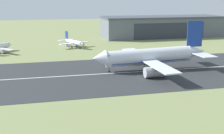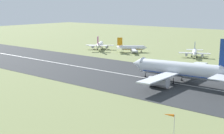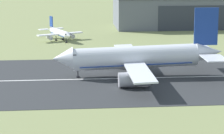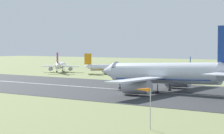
{
  "view_description": "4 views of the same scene",
  "coord_description": "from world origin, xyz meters",
  "px_view_note": "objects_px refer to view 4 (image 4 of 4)",
  "views": [
    {
      "loc": [
        -30.48,
        24.53,
        26.81
      ],
      "look_at": [
        -8.27,
        112.36,
        6.22
      ],
      "focal_mm": 50.0,
      "sensor_mm": 36.0,
      "label": 1
    },
    {
      "loc": [
        63.39,
        24.53,
        29.18
      ],
      "look_at": [
        -6.53,
        111.22,
        6.98
      ],
      "focal_mm": 50.0,
      "sensor_mm": 36.0,
      "label": 2
    },
    {
      "loc": [
        -7.96,
        -2.62,
        32.34
      ],
      "look_at": [
        2.52,
        112.59,
        6.73
      ],
      "focal_mm": 85.0,
      "sensor_mm": 36.0,
      "label": 3
    },
    {
      "loc": [
        67.59,
        24.53,
        12.84
      ],
      "look_at": [
        1.04,
        118.73,
        7.12
      ],
      "focal_mm": 70.0,
      "sensor_mm": 36.0,
      "label": 4
    }
  ],
  "objects_px": {
    "airplane_parked_west": "(105,68)",
    "airplane_parked_east": "(190,70)",
    "windsock_pole": "(143,92)",
    "airplane_landing": "(166,74)",
    "airplane_parked_centre": "(60,66)"
  },
  "relations": [
    {
      "from": "airplane_parked_centre",
      "to": "airplane_landing",
      "type": "bearing_deg",
      "value": -30.67
    },
    {
      "from": "airplane_parked_west",
      "to": "airplane_parked_east",
      "type": "relative_size",
      "value": 1.09
    },
    {
      "from": "airplane_landing",
      "to": "airplane_parked_west",
      "type": "height_order",
      "value": "airplane_landing"
    },
    {
      "from": "airplane_parked_centre",
      "to": "airplane_parked_east",
      "type": "relative_size",
      "value": 1.12
    },
    {
      "from": "airplane_parked_centre",
      "to": "airplane_parked_east",
      "type": "distance_m",
      "value": 63.53
    },
    {
      "from": "airplane_landing",
      "to": "windsock_pole",
      "type": "bearing_deg",
      "value": -65.42
    },
    {
      "from": "airplane_landing",
      "to": "airplane_parked_east",
      "type": "relative_size",
      "value": 2.44
    },
    {
      "from": "airplane_landing",
      "to": "windsock_pole",
      "type": "distance_m",
      "value": 54.21
    },
    {
      "from": "airplane_parked_west",
      "to": "windsock_pole",
      "type": "bearing_deg",
      "value": -51.26
    },
    {
      "from": "airplane_landing",
      "to": "airplane_parked_west",
      "type": "bearing_deg",
      "value": 138.3
    },
    {
      "from": "airplane_parked_centre",
      "to": "windsock_pole",
      "type": "bearing_deg",
      "value": -43.01
    },
    {
      "from": "windsock_pole",
      "to": "airplane_landing",
      "type": "bearing_deg",
      "value": 114.58
    },
    {
      "from": "airplane_parked_centre",
      "to": "windsock_pole",
      "type": "relative_size",
      "value": 3.39
    },
    {
      "from": "airplane_parked_east",
      "to": "windsock_pole",
      "type": "height_order",
      "value": "airplane_parked_east"
    },
    {
      "from": "airplane_parked_west",
      "to": "airplane_parked_centre",
      "type": "relative_size",
      "value": 0.97
    }
  ]
}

